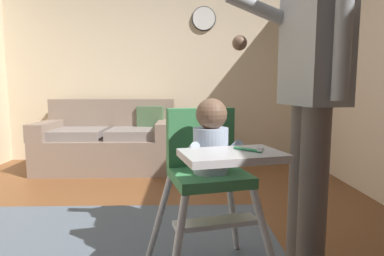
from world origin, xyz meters
name	(u,v)px	position (x,y,z in m)	size (l,w,h in m)	color
ground	(132,244)	(0.00, 0.00, -0.05)	(5.74, 6.41, 0.10)	brown
wall_far	(158,66)	(0.00, 2.44, 1.30)	(4.94, 0.06, 2.60)	beige
couch	(110,142)	(-0.58, 1.92, 0.33)	(1.64, 0.86, 0.86)	gray
high_chair	(209,159)	(0.48, -0.52, 0.65)	(0.72, 0.82, 0.96)	silver
adult_standing	(311,92)	(0.99, -0.46, 0.98)	(0.55, 0.50, 1.72)	#6C5F59
wall_clock	(204,19)	(0.62, 2.39, 1.94)	(0.33, 0.04, 0.33)	white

